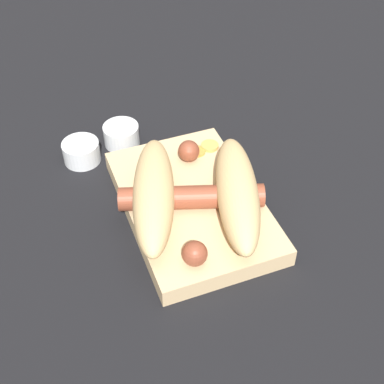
{
  "coord_description": "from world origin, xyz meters",
  "views": [
    {
      "loc": [
        0.43,
        -0.16,
        0.48
      ],
      "look_at": [
        0.0,
        0.0,
        0.03
      ],
      "focal_mm": 50.0,
      "sensor_mm": 36.0,
      "label": 1
    }
  ],
  "objects_px": {
    "condiment_cup_near": "(122,136)",
    "condiment_cup_far": "(82,153)",
    "bread_roll": "(196,193)",
    "sausage": "(191,197)",
    "food_tray": "(192,205)"
  },
  "relations": [
    {
      "from": "condiment_cup_near",
      "to": "condiment_cup_far",
      "type": "height_order",
      "value": "same"
    },
    {
      "from": "bread_roll",
      "to": "condiment_cup_far",
      "type": "xyz_separation_m",
      "value": [
        -0.16,
        -0.1,
        -0.03
      ]
    },
    {
      "from": "condiment_cup_near",
      "to": "condiment_cup_far",
      "type": "xyz_separation_m",
      "value": [
        0.02,
        -0.06,
        0.0
      ]
    },
    {
      "from": "food_tray",
      "to": "condiment_cup_near",
      "type": "bearing_deg",
      "value": -164.69
    },
    {
      "from": "condiment_cup_near",
      "to": "condiment_cup_far",
      "type": "relative_size",
      "value": 1.0
    },
    {
      "from": "condiment_cup_far",
      "to": "sausage",
      "type": "bearing_deg",
      "value": 32.32
    },
    {
      "from": "bread_roll",
      "to": "condiment_cup_near",
      "type": "relative_size",
      "value": 4.55
    },
    {
      "from": "condiment_cup_far",
      "to": "bread_roll",
      "type": "bearing_deg",
      "value": 32.41
    },
    {
      "from": "sausage",
      "to": "food_tray",
      "type": "bearing_deg",
      "value": 156.39
    },
    {
      "from": "bread_roll",
      "to": "food_tray",
      "type": "bearing_deg",
      "value": 173.86
    },
    {
      "from": "food_tray",
      "to": "condiment_cup_far",
      "type": "bearing_deg",
      "value": -144.2
    },
    {
      "from": "condiment_cup_near",
      "to": "bread_roll",
      "type": "bearing_deg",
      "value": 13.38
    },
    {
      "from": "food_tray",
      "to": "condiment_cup_near",
      "type": "height_order",
      "value": "condiment_cup_near"
    },
    {
      "from": "food_tray",
      "to": "condiment_cup_near",
      "type": "relative_size",
      "value": 4.79
    },
    {
      "from": "bread_roll",
      "to": "condiment_cup_far",
      "type": "relative_size",
      "value": 4.55
    }
  ]
}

